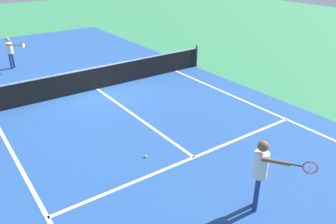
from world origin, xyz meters
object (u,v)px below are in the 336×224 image
Objects in this scene: player_far at (10,50)px; tennis_ball_mid_court at (146,156)px; net at (96,78)px; player_near at (262,168)px.

tennis_ball_mid_court is (1.07, -10.63, -0.90)m from player_far.
player_far reaches higher than net.
net is 7.20× the size of player_far.
player_far is at bearing 98.27° from player_near.
player_near is at bearing -73.57° from tennis_ball_mid_court.
player_far is (-2.01, 13.82, -0.15)m from player_near.
tennis_ball_mid_court is (-1.11, -5.61, -0.46)m from net.
player_far is 22.90× the size of tennis_ball_mid_court.
player_near is at bearing -81.73° from player_far.
net is 164.77× the size of tennis_ball_mid_court.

